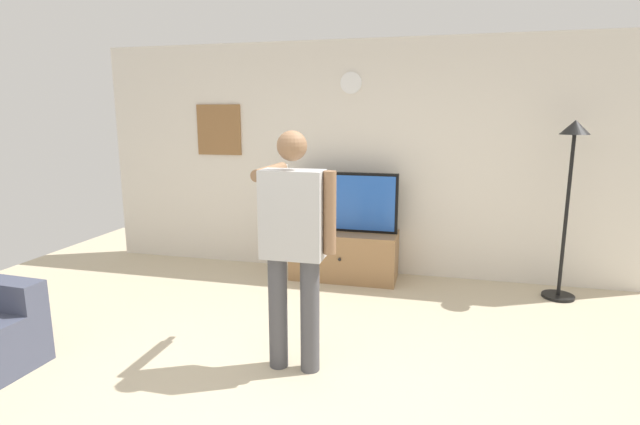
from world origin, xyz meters
TOP-DOWN VIEW (x-y plane):
  - ground_plane at (0.00, 0.00)m, footprint 8.40×8.40m
  - back_wall at (0.00, 2.95)m, footprint 6.40×0.10m
  - tv_stand at (-0.09, 2.60)m, footprint 1.20×0.56m
  - television at (-0.09, 2.65)m, footprint 1.18×0.07m
  - wall_clock at (-0.09, 2.89)m, footprint 0.24×0.03m
  - framed_picture at (-1.74, 2.90)m, footprint 0.57×0.04m
  - floor_lamp at (2.19, 2.52)m, footprint 0.32×0.32m
  - person_standing_nearer_lamp at (-0.05, 0.51)m, footprint 0.62×0.78m

SIDE VIEW (x-z plane):
  - ground_plane at x=0.00m, z-range 0.00..0.00m
  - tv_stand at x=-0.09m, z-range 0.00..0.55m
  - television at x=-0.09m, z-range 0.55..1.23m
  - person_standing_nearer_lamp at x=-0.05m, z-range 0.13..1.88m
  - floor_lamp at x=2.19m, z-range 0.39..2.21m
  - back_wall at x=0.00m, z-range 0.00..2.70m
  - framed_picture at x=-1.74m, z-range 1.37..1.99m
  - wall_clock at x=-0.09m, z-range 2.10..2.34m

